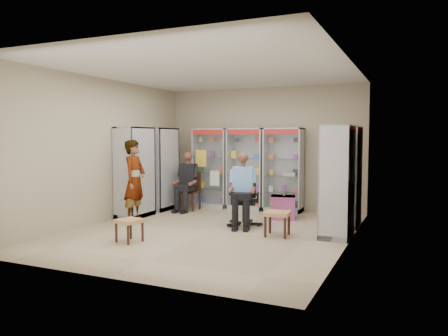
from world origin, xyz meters
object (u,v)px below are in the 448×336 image
at_px(cabinet_back_right, 283,170).
at_px(woven_stool_b, 129,230).
at_px(standing_man, 135,181).
at_px(cabinet_left_near, 135,172).
at_px(office_chair, 244,199).
at_px(pink_trunk, 283,207).
at_px(cabinet_back_left, 212,168).
at_px(seated_shopkeeper, 243,192).
at_px(wooden_chair, 190,191).
at_px(cabinet_back_mid, 246,169).
at_px(woven_stool_a, 277,224).
at_px(cabinet_right_near, 337,181).
at_px(cabinet_left_far, 161,169).
at_px(cabinet_right_far, 346,176).

height_order(cabinet_back_right, woven_stool_b, cabinet_back_right).
bearing_deg(standing_man, cabinet_left_near, 28.82).
relative_size(office_chair, pink_trunk, 2.09).
distance_m(cabinet_back_left, seated_shopkeeper, 2.64).
bearing_deg(cabinet_back_left, cabinet_back_right, 0.00).
height_order(wooden_chair, woven_stool_b, wooden_chair).
relative_size(cabinet_back_mid, woven_stool_a, 4.52).
bearing_deg(woven_stool_a, standing_man, 177.33).
bearing_deg(office_chair, wooden_chair, 131.86).
height_order(cabinet_right_near, seated_shopkeeper, cabinet_right_near).
height_order(cabinet_back_left, cabinet_left_far, same).
xyz_separation_m(pink_trunk, standing_man, (-2.81, -1.51, 0.61)).
bearing_deg(woven_stool_b, cabinet_back_mid, 81.82).
height_order(office_chair, seated_shopkeeper, seated_shopkeeper).
distance_m(cabinet_back_right, cabinet_right_far, 1.98).
xyz_separation_m(seated_shopkeeper, woven_stool_a, (0.88, -0.55, -0.47)).
xyz_separation_m(cabinet_back_mid, cabinet_back_right, (0.95, 0.00, 0.00)).
xyz_separation_m(cabinet_back_mid, cabinet_right_far, (2.58, -1.13, 0.00)).
distance_m(cabinet_left_near, seated_shopkeeper, 2.61).
distance_m(office_chair, pink_trunk, 1.21).
height_order(cabinet_left_far, cabinet_left_near, same).
bearing_deg(seated_shopkeeper, standing_man, 174.82).
distance_m(wooden_chair, pink_trunk, 2.43).
bearing_deg(wooden_chair, seated_shopkeeper, -34.25).
xyz_separation_m(cabinet_back_mid, pink_trunk, (1.21, -0.92, -0.75)).
distance_m(cabinet_back_mid, cabinet_right_far, 2.82).
height_order(cabinet_back_mid, woven_stool_a, cabinet_back_mid).
height_order(office_chair, pink_trunk, office_chair).
xyz_separation_m(cabinet_back_left, standing_man, (-0.65, -2.43, -0.14)).
bearing_deg(cabinet_left_far, woven_stool_b, 22.79).
distance_m(seated_shopkeeper, standing_man, 2.35).
xyz_separation_m(cabinet_back_right, standing_man, (-2.55, -2.43, -0.14)).
distance_m(cabinet_right_near, cabinet_left_near, 4.46).
xyz_separation_m(woven_stool_a, woven_stool_b, (-2.17, -1.45, -0.03)).
bearing_deg(woven_stool_b, seated_shopkeeper, 57.05).
height_order(cabinet_right_far, seated_shopkeeper, cabinet_right_far).
relative_size(cabinet_right_far, standing_man, 1.16).
xyz_separation_m(cabinet_back_left, woven_stool_a, (2.54, -2.58, -0.78)).
height_order(cabinet_left_near, seated_shopkeeper, cabinet_left_near).
relative_size(office_chair, standing_man, 0.63).
xyz_separation_m(cabinet_back_right, wooden_chair, (-2.15, -0.73, -0.53)).
bearing_deg(standing_man, wooden_chair, -19.42).
relative_size(cabinet_left_far, cabinet_left_near, 1.00).
height_order(cabinet_left_near, office_chair, cabinet_left_near).
distance_m(seated_shopkeeper, woven_stool_a, 1.14).
xyz_separation_m(cabinet_right_near, woven_stool_a, (-0.99, -0.35, -0.78)).
height_order(cabinet_back_right, cabinet_right_near, same).
xyz_separation_m(wooden_chair, office_chair, (1.91, -1.25, 0.07)).
height_order(cabinet_back_left, cabinet_back_right, same).
xyz_separation_m(woven_stool_a, standing_man, (-3.19, 0.15, 0.64)).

